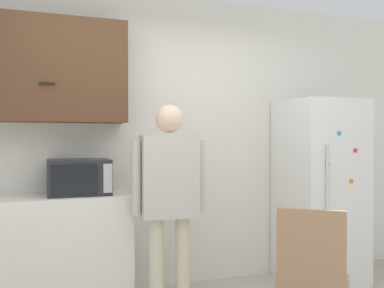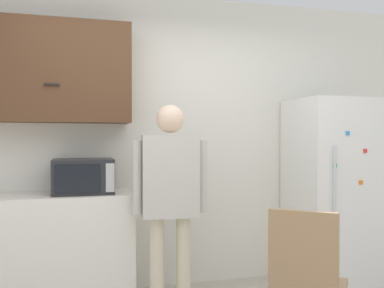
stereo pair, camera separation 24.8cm
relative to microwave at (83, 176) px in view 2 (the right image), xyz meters
name	(u,v)px [view 2 (the right image)]	position (x,y,z in m)	size (l,w,h in m)	color
back_wall	(153,141)	(0.64, 0.30, 0.29)	(6.00, 0.06, 2.70)	silver
counter	(7,254)	(-0.58, 0.00, -0.60)	(1.96, 0.56, 0.92)	silver
upper_cabinets	(8,70)	(-0.58, 0.12, 0.86)	(1.96, 0.33, 0.84)	#51331E
microwave	(83,176)	(0.00, 0.00, 0.00)	(0.49, 0.41, 0.28)	#232326
person	(170,187)	(0.65, -0.39, -0.07)	(0.58, 0.25, 1.63)	beige
refrigerator	(330,192)	(2.26, -0.08, -0.19)	(0.68, 0.72, 1.74)	white
chair	(306,279)	(1.26, -1.36, -0.53)	(0.60, 0.60, 0.96)	#997551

